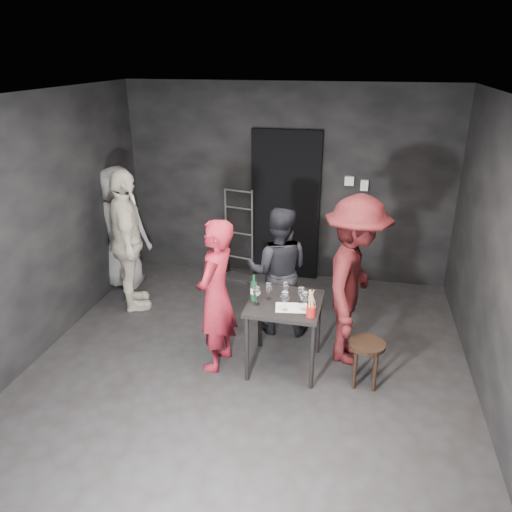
% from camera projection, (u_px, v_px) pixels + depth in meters
% --- Properties ---
extents(floor, '(4.50, 5.00, 0.02)m').
position_uv_depth(floor, '(247.00, 371.00, 5.14)').
color(floor, black).
rests_on(floor, ground).
extents(ceiling, '(4.50, 5.00, 0.02)m').
position_uv_depth(ceiling, '(245.00, 97.00, 4.11)').
color(ceiling, silver).
rests_on(ceiling, ground).
extents(wall_back, '(4.50, 0.04, 2.70)m').
position_uv_depth(wall_back, '(287.00, 184.00, 6.89)').
color(wall_back, black).
rests_on(wall_back, ground).
extents(wall_front, '(4.50, 0.04, 2.70)m').
position_uv_depth(wall_front, '(128.00, 439.00, 2.36)').
color(wall_front, black).
rests_on(wall_front, ground).
extents(wall_left, '(0.04, 5.00, 2.70)m').
position_uv_depth(wall_left, '(30.00, 232.00, 5.05)').
color(wall_left, black).
rests_on(wall_left, ground).
extents(wall_right, '(0.04, 5.00, 2.70)m').
position_uv_depth(wall_right, '(506.00, 270.00, 4.20)').
color(wall_right, black).
rests_on(wall_right, ground).
extents(doorway, '(0.95, 0.10, 2.10)m').
position_uv_depth(doorway, '(285.00, 206.00, 6.95)').
color(doorway, black).
rests_on(doorway, ground).
extents(wallbox_upper, '(0.12, 0.06, 0.12)m').
position_uv_depth(wallbox_upper, '(349.00, 181.00, 6.64)').
color(wallbox_upper, '#B7B7B2').
rests_on(wallbox_upper, wall_back).
extents(wallbox_lower, '(0.10, 0.06, 0.14)m').
position_uv_depth(wallbox_lower, '(364.00, 185.00, 6.62)').
color(wallbox_lower, '#B7B7B2').
rests_on(wallbox_lower, wall_back).
extents(hand_truck, '(0.43, 0.36, 1.28)m').
position_uv_depth(hand_truck, '(239.00, 261.00, 7.23)').
color(hand_truck, '#B2B2B7').
rests_on(hand_truck, floor).
extents(tasting_table, '(0.72, 0.72, 0.75)m').
position_uv_depth(tasting_table, '(285.00, 310.00, 4.98)').
color(tasting_table, black).
rests_on(tasting_table, floor).
extents(stool, '(0.35, 0.35, 0.47)m').
position_uv_depth(stool, '(367.00, 351.00, 4.80)').
color(stool, black).
rests_on(stool, floor).
extents(server_red, '(0.49, 0.67, 1.69)m').
position_uv_depth(server_red, '(216.00, 291.00, 4.94)').
color(server_red, maroon).
rests_on(server_red, floor).
extents(woman_black, '(0.75, 0.45, 1.49)m').
position_uv_depth(woman_black, '(278.00, 271.00, 5.64)').
color(woman_black, black).
rests_on(woman_black, floor).
extents(man_maroon, '(0.82, 1.45, 2.13)m').
position_uv_depth(man_maroon, '(355.00, 266.00, 4.98)').
color(man_maroon, '#411012').
rests_on(man_maroon, floor).
extents(bystander_cream, '(1.13, 1.37, 2.12)m').
position_uv_depth(bystander_cream, '(126.00, 229.00, 6.03)').
color(bystander_cream, beige).
rests_on(bystander_cream, floor).
extents(bystander_grey, '(0.95, 0.55, 1.88)m').
position_uv_depth(bystander_grey, '(118.00, 221.00, 6.69)').
color(bystander_grey, gray).
rests_on(bystander_grey, floor).
extents(tasting_mat, '(0.33, 0.24, 0.00)m').
position_uv_depth(tasting_mat, '(291.00, 308.00, 4.83)').
color(tasting_mat, white).
rests_on(tasting_mat, tasting_table).
extents(wine_glass_a, '(0.09, 0.09, 0.21)m').
position_uv_depth(wine_glass_a, '(257.00, 295.00, 4.85)').
color(wine_glass_a, white).
rests_on(wine_glass_a, tasting_table).
extents(wine_glass_b, '(0.09, 0.09, 0.19)m').
position_uv_depth(wine_glass_b, '(269.00, 291.00, 4.96)').
color(wine_glass_b, white).
rests_on(wine_glass_b, tasting_table).
extents(wine_glass_c, '(0.08, 0.08, 0.18)m').
position_uv_depth(wine_glass_c, '(286.00, 290.00, 4.99)').
color(wine_glass_c, white).
rests_on(wine_glass_c, tasting_table).
extents(wine_glass_d, '(0.10, 0.10, 0.22)m').
position_uv_depth(wine_glass_d, '(285.00, 300.00, 4.74)').
color(wine_glass_d, white).
rests_on(wine_glass_d, tasting_table).
extents(wine_glass_e, '(0.11, 0.11, 0.21)m').
position_uv_depth(wine_glass_e, '(304.00, 300.00, 4.75)').
color(wine_glass_e, white).
rests_on(wine_glass_e, tasting_table).
extents(wine_glass_f, '(0.09, 0.09, 0.19)m').
position_uv_depth(wine_glass_f, '(301.00, 295.00, 4.88)').
color(wine_glass_f, white).
rests_on(wine_glass_f, tasting_table).
extents(wine_bottle, '(0.07, 0.07, 0.28)m').
position_uv_depth(wine_bottle, '(254.00, 291.00, 4.93)').
color(wine_bottle, black).
rests_on(wine_bottle, tasting_table).
extents(breadstick_cup, '(0.09, 0.09, 0.29)m').
position_uv_depth(breadstick_cup, '(311.00, 304.00, 4.63)').
color(breadstick_cup, '#A51616').
rests_on(breadstick_cup, tasting_table).
extents(reserved_card, '(0.10, 0.14, 0.09)m').
position_uv_depth(reserved_card, '(311.00, 299.00, 4.89)').
color(reserved_card, white).
rests_on(reserved_card, tasting_table).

